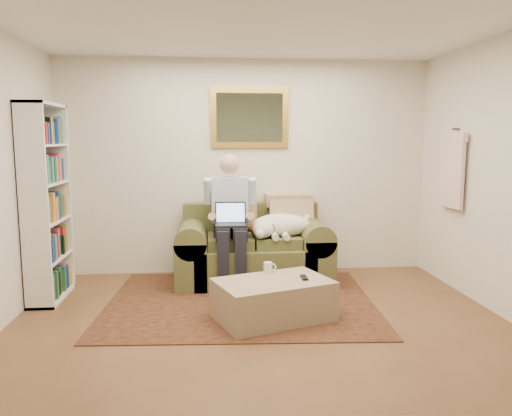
{
  "coord_description": "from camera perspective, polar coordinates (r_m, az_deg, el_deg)",
  "views": [
    {
      "loc": [
        -0.44,
        -3.61,
        1.64
      ],
      "look_at": [
        0.02,
        1.37,
        0.95
      ],
      "focal_mm": 35.0,
      "sensor_mm": 36.0,
      "label": 1
    }
  ],
  "objects": [
    {
      "name": "room_shell",
      "position": [
        4.0,
        1.01,
        2.99
      ],
      "size": [
        4.51,
        5.0,
        2.61
      ],
      "color": "brown",
      "rests_on": "ground"
    },
    {
      "name": "rug",
      "position": [
        5.16,
        -1.78,
        -10.64
      ],
      "size": [
        2.79,
        2.29,
        0.01
      ],
      "primitive_type": "cube",
      "rotation": [
        0.0,
        0.0,
        -0.06
      ],
      "color": "black",
      "rests_on": "room_shell"
    },
    {
      "name": "sofa",
      "position": [
        5.81,
        -0.36,
        -5.46
      ],
      "size": [
        1.76,
        0.89,
        1.05
      ],
      "color": "#4D4D29",
      "rests_on": "room_shell"
    },
    {
      "name": "seated_man",
      "position": [
        5.55,
        -2.93,
        -1.51
      ],
      "size": [
        0.58,
        0.83,
        1.48
      ],
      "primitive_type": null,
      "color": "#8CA6D8",
      "rests_on": "sofa"
    },
    {
      "name": "laptop",
      "position": [
        5.47,
        -2.9,
        -1.26
      ],
      "size": [
        0.34,
        0.27,
        0.25
      ],
      "color": "black",
      "rests_on": "seated_man"
    },
    {
      "name": "sleeping_dog",
      "position": [
        5.68,
        2.89,
        -1.97
      ],
      "size": [
        0.72,
        0.45,
        0.27
      ],
      "primitive_type": null,
      "color": "white",
      "rests_on": "sofa"
    },
    {
      "name": "ottoman",
      "position": [
        4.64,
        1.97,
        -10.44
      ],
      "size": [
        1.17,
        0.95,
        0.37
      ],
      "primitive_type": "cube",
      "rotation": [
        0.0,
        0.0,
        0.35
      ],
      "color": "tan",
      "rests_on": "room_shell"
    },
    {
      "name": "coffee_mug",
      "position": [
        4.83,
        1.37,
        -6.79
      ],
      "size": [
        0.08,
        0.08,
        0.1
      ],
      "primitive_type": "cylinder",
      "color": "white",
      "rests_on": "ottoman"
    },
    {
      "name": "tv_remote",
      "position": [
        4.66,
        5.51,
        -7.91
      ],
      "size": [
        0.05,
        0.15,
        0.02
      ],
      "primitive_type": "cube",
      "rotation": [
        0.0,
        0.0,
        -0.01
      ],
      "color": "black",
      "rests_on": "ottoman"
    },
    {
      "name": "bookshelf",
      "position": [
        5.5,
        -22.84,
        0.56
      ],
      "size": [
        0.28,
        0.8,
        2.0
      ],
      "primitive_type": null,
      "color": "white",
      "rests_on": "room_shell"
    },
    {
      "name": "wall_mirror",
      "position": [
        6.11,
        -0.74,
        10.29
      ],
      "size": [
        0.94,
        0.04,
        0.72
      ],
      "color": "gold",
      "rests_on": "room_shell"
    },
    {
      "name": "hanging_shirt",
      "position": [
        5.84,
        21.51,
        4.46
      ],
      "size": [
        0.06,
        0.52,
        0.9
      ],
      "primitive_type": null,
      "color": "#FCDAD0",
      "rests_on": "room_shell"
    }
  ]
}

